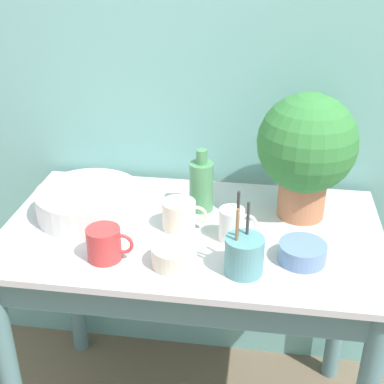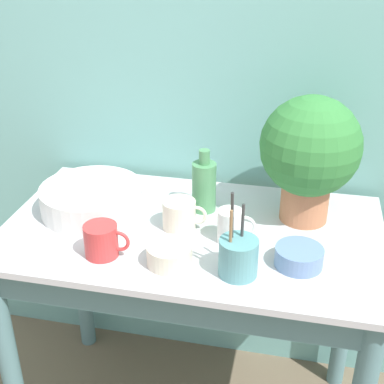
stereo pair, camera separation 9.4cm
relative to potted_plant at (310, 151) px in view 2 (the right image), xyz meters
name	(u,v)px [view 2 (the right image)]	position (x,y,z in m)	size (l,w,h in m)	color
wall_back	(217,56)	(-0.32, 0.25, 0.20)	(6.00, 0.05, 2.40)	#70ADA8
counter_table	(190,280)	(-0.32, -0.15, -0.39)	(1.11, 0.64, 0.78)	slate
potted_plant	(310,151)	(0.00, 0.00, 0.00)	(0.29, 0.29, 0.38)	#B7704C
bowl_wash_large	(92,199)	(-0.64, -0.09, -0.18)	(0.32, 0.32, 0.08)	silver
bottle_tall	(204,185)	(-0.31, -0.01, -0.14)	(0.07, 0.07, 0.20)	#4C8C59
mug_red	(102,240)	(-0.52, -0.32, -0.18)	(0.13, 0.09, 0.09)	#C63838
mug_white	(231,226)	(-0.20, -0.17, -0.17)	(0.11, 0.07, 0.10)	white
mug_cream	(180,214)	(-0.35, -0.13, -0.18)	(0.13, 0.10, 0.09)	beige
bowl_small_blue	(299,257)	(0.00, -0.25, -0.20)	(0.13, 0.13, 0.05)	#6684B2
bowl_small_cream	(169,255)	(-0.34, -0.32, -0.19)	(0.12, 0.12, 0.06)	beige
utensil_cup	(238,257)	(-0.15, -0.32, -0.17)	(0.10, 0.10, 0.24)	#569399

